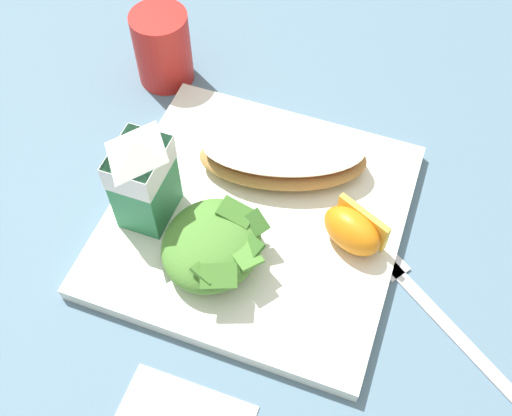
% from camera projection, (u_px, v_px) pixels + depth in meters
% --- Properties ---
extents(ground, '(3.00, 3.00, 0.00)m').
position_uv_depth(ground, '(256.00, 223.00, 0.61)').
color(ground, slate).
extents(white_plate, '(0.28, 0.28, 0.02)m').
position_uv_depth(white_plate, '(256.00, 218.00, 0.61)').
color(white_plate, white).
rests_on(white_plate, ground).
extents(cheesy_pizza_bread, '(0.13, 0.19, 0.04)m').
position_uv_depth(cheesy_pizza_bread, '(283.00, 155.00, 0.62)').
color(cheesy_pizza_bread, '#B77F42').
rests_on(cheesy_pizza_bread, white_plate).
extents(green_salad_pile, '(0.10, 0.10, 0.04)m').
position_uv_depth(green_salad_pile, '(212.00, 245.00, 0.56)').
color(green_salad_pile, '#4C8433').
rests_on(green_salad_pile, white_plate).
extents(milk_carton, '(0.06, 0.04, 0.11)m').
position_uv_depth(milk_carton, '(142.00, 174.00, 0.55)').
color(milk_carton, '#2D8451').
rests_on(milk_carton, white_plate).
extents(orange_wedge_front, '(0.06, 0.07, 0.04)m').
position_uv_depth(orange_wedge_front, '(352.00, 231.00, 0.56)').
color(orange_wedge_front, orange).
rests_on(orange_wedge_front, white_plate).
extents(metal_fork, '(0.12, 0.17, 0.01)m').
position_uv_depth(metal_fork, '(433.00, 310.00, 0.56)').
color(metal_fork, silver).
rests_on(metal_fork, ground).
extents(drinking_red_cup, '(0.06, 0.06, 0.09)m').
position_uv_depth(drinking_red_cup, '(163.00, 48.00, 0.69)').
color(drinking_red_cup, red).
rests_on(drinking_red_cup, ground).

